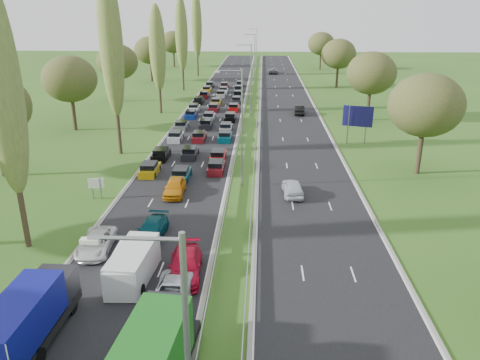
{
  "coord_description": "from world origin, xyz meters",
  "views": [
    {
      "loc": [
        6.49,
        -2.59,
        17.31
      ],
      "look_at": [
        4.41,
        40.68,
        1.5
      ],
      "focal_mm": 35.0,
      "sensor_mm": 36.0,
      "label": 1
    }
  ],
  "objects_px": {
    "white_van_front": "(135,263)",
    "white_van_rear": "(129,266)",
    "near_car_2": "(96,242)",
    "blue_lorry": "(30,318)",
    "info_sign": "(96,185)",
    "direction_sign": "(358,118)"
  },
  "relations": [
    {
      "from": "white_van_rear",
      "to": "info_sign",
      "type": "xyz_separation_m",
      "value": [
        -7.12,
        14.24,
        0.31
      ]
    },
    {
      "from": "blue_lorry",
      "to": "white_van_rear",
      "type": "relative_size",
      "value": 1.6
    },
    {
      "from": "white_van_front",
      "to": "white_van_rear",
      "type": "height_order",
      "value": "white_van_front"
    },
    {
      "from": "near_car_2",
      "to": "white_van_front",
      "type": "bearing_deg",
      "value": -45.75
    },
    {
      "from": "info_sign",
      "to": "white_van_rear",
      "type": "bearing_deg",
      "value": -63.43
    },
    {
      "from": "info_sign",
      "to": "direction_sign",
      "type": "distance_m",
      "value": 35.92
    },
    {
      "from": "blue_lorry",
      "to": "info_sign",
      "type": "distance_m",
      "value": 21.37
    },
    {
      "from": "white_van_front",
      "to": "direction_sign",
      "type": "distance_m",
      "value": 41.32
    },
    {
      "from": "blue_lorry",
      "to": "direction_sign",
      "type": "height_order",
      "value": "direction_sign"
    },
    {
      "from": "near_car_2",
      "to": "blue_lorry",
      "type": "height_order",
      "value": "blue_lorry"
    },
    {
      "from": "white_van_rear",
      "to": "info_sign",
      "type": "relative_size",
      "value": 2.46
    },
    {
      "from": "white_van_front",
      "to": "info_sign",
      "type": "distance_m",
      "value": 15.75
    },
    {
      "from": "near_car_2",
      "to": "info_sign",
      "type": "relative_size",
      "value": 2.37
    },
    {
      "from": "white_van_front",
      "to": "blue_lorry",
      "type": "bearing_deg",
      "value": -114.18
    },
    {
      "from": "info_sign",
      "to": "blue_lorry",
      "type": "bearing_deg",
      "value": -80.19
    },
    {
      "from": "info_sign",
      "to": "near_car_2",
      "type": "bearing_deg",
      "value": -71.41
    },
    {
      "from": "near_car_2",
      "to": "white_van_front",
      "type": "height_order",
      "value": "white_van_front"
    },
    {
      "from": "white_van_rear",
      "to": "direction_sign",
      "type": "relative_size",
      "value": 0.99
    },
    {
      "from": "near_car_2",
      "to": "direction_sign",
      "type": "bearing_deg",
      "value": 48.07
    },
    {
      "from": "near_car_2",
      "to": "info_sign",
      "type": "xyz_separation_m",
      "value": [
        -3.47,
        10.33,
        0.66
      ]
    },
    {
      "from": "white_van_front",
      "to": "info_sign",
      "type": "bearing_deg",
      "value": 121.52
    },
    {
      "from": "white_van_rear",
      "to": "direction_sign",
      "type": "distance_m",
      "value": 41.75
    }
  ]
}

